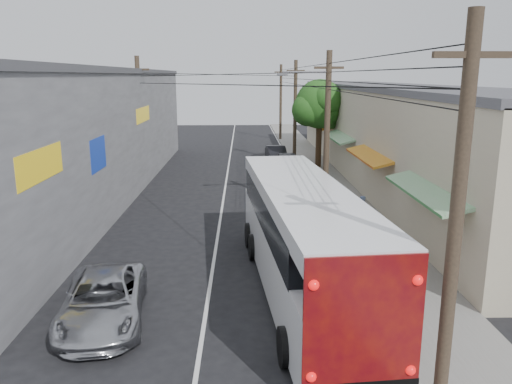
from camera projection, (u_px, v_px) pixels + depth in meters
ground at (198, 360)px, 12.28m from camera, size 120.00×120.00×0.00m
sidewalk at (327, 184)px, 31.90m from camera, size 3.00×80.00×0.12m
building_right at (390, 132)px, 33.26m from camera, size 7.09×40.00×6.25m
building_left at (76, 132)px, 28.75m from camera, size 7.20×36.00×7.25m
utility_poles at (275, 120)px, 31.21m from camera, size 11.80×45.28×8.00m
street_tree at (321, 106)px, 36.72m from camera, size 4.40×4.00×6.60m
coach_bus at (302, 237)px, 15.94m from camera, size 3.63×12.30×3.50m
jeepney at (103, 300)px, 14.08m from camera, size 2.83×5.03×1.33m
parked_suv at (290, 180)px, 29.73m from camera, size 2.90×5.61×1.56m
parked_car_mid at (288, 164)px, 35.15m from camera, size 1.85×4.54×1.54m
parked_car_far at (276, 155)px, 39.83m from camera, size 1.74×4.19×1.35m
pedestrian_near at (345, 217)px, 21.00m from camera, size 0.78×0.67×1.82m
pedestrian_far at (361, 211)px, 22.77m from camera, size 0.68×0.53×1.39m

